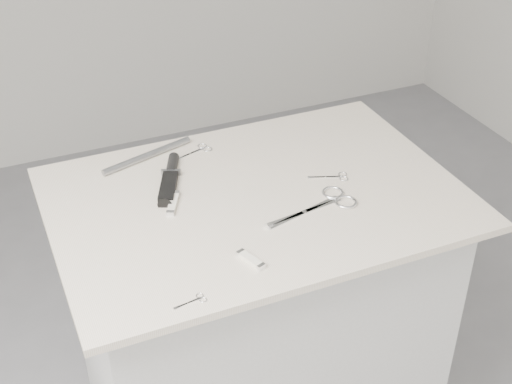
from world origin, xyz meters
name	(u,v)px	position (x,y,z in m)	size (l,w,h in m)	color
plinth	(256,333)	(0.00, 0.00, 0.45)	(0.90, 0.60, 0.90)	beige
display_board	(256,199)	(0.00, 0.00, 0.91)	(1.00, 0.70, 0.02)	beige
large_shears	(327,203)	(0.14, -0.10, 0.92)	(0.24, 0.11, 0.01)	white
embroidery_scissors_a	(335,177)	(0.22, 0.00, 0.92)	(0.10, 0.06, 0.00)	white
embroidery_scissors_b	(198,150)	(-0.06, 0.26, 0.92)	(0.12, 0.06, 0.00)	white
tiny_scissors	(194,301)	(-0.27, -0.30, 0.92)	(0.07, 0.03, 0.00)	white
sheathed_knife	(170,177)	(-0.17, 0.15, 0.93)	(0.11, 0.21, 0.03)	black
pocket_knife_a	(173,203)	(-0.20, 0.04, 0.93)	(0.06, 0.09, 0.01)	white
pocket_knife_b	(251,260)	(-0.11, -0.23, 0.92)	(0.04, 0.08, 0.01)	white
metal_rail	(147,156)	(-0.20, 0.28, 0.93)	(0.02, 0.02, 0.27)	gray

